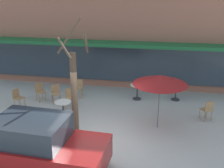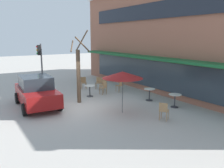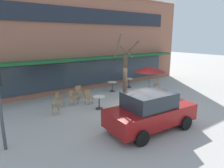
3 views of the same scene
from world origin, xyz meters
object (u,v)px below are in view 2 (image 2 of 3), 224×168
(cafe_table_near_wall, at_px, (90,89))
(cafe_table_by_tree, at_px, (175,98))
(cafe_chair_0, at_px, (84,82))
(street_tree, at_px, (79,73))
(patio_umbrella_green_folded, at_px, (123,75))
(cafe_chair_1, at_px, (103,84))
(cafe_chair_3, at_px, (120,85))
(cafe_chair_4, at_px, (99,82))
(cafe_table_streetside, at_px, (149,92))
(traffic_light_pole, at_px, (40,58))
(cafe_chair_2, at_px, (104,87))
(cafe_chair_5, at_px, (164,110))
(parked_sedan, at_px, (36,92))

(cafe_table_near_wall, bearing_deg, cafe_table_by_tree, 31.72)
(cafe_chair_0, distance_m, street_tree, 4.11)
(patio_umbrella_green_folded, relative_size, cafe_chair_1, 2.47)
(cafe_chair_0, height_order, cafe_chair_3, same)
(cafe_chair_3, bearing_deg, cafe_chair_0, -143.20)
(cafe_chair_4, bearing_deg, street_tree, -46.33)
(cafe_table_streetside, height_order, cafe_chair_0, cafe_chair_0)
(street_tree, bearing_deg, cafe_table_streetside, 63.47)
(cafe_chair_4, relative_size, traffic_light_pole, 0.26)
(cafe_table_by_tree, height_order, traffic_light_pole, traffic_light_pole)
(cafe_table_near_wall, relative_size, cafe_chair_2, 0.85)
(cafe_chair_0, distance_m, cafe_chair_1, 1.75)
(cafe_chair_0, distance_m, cafe_chair_5, 8.47)
(patio_umbrella_green_folded, relative_size, cafe_chair_3, 2.47)
(cafe_table_streetside, height_order, cafe_chair_3, cafe_chair_3)
(cafe_table_streetside, relative_size, cafe_chair_2, 0.85)
(cafe_chair_3, relative_size, street_tree, 0.20)
(cafe_chair_5, bearing_deg, street_tree, -157.65)
(cafe_table_streetside, distance_m, cafe_chair_4, 4.79)
(cafe_table_by_tree, xyz_separation_m, street_tree, (-3.83, -4.14, 1.30))
(cafe_table_by_tree, bearing_deg, traffic_light_pole, -154.79)
(cafe_chair_3, bearing_deg, cafe_chair_5, -14.81)
(cafe_table_by_tree, height_order, cafe_chair_2, cafe_chair_2)
(cafe_chair_1, height_order, street_tree, street_tree)
(cafe_chair_0, bearing_deg, cafe_table_by_tree, 17.18)
(cafe_chair_3, height_order, parked_sedan, parked_sedan)
(cafe_table_streetside, xyz_separation_m, cafe_chair_2, (-2.99, -1.56, 0.01))
(cafe_table_by_tree, height_order, cafe_chair_3, cafe_chair_3)
(cafe_chair_3, xyz_separation_m, cafe_chair_5, (6.09, -1.61, 0.00))
(cafe_table_near_wall, bearing_deg, street_tree, -51.82)
(cafe_table_by_tree, relative_size, parked_sedan, 0.18)
(cafe_chair_0, distance_m, parked_sedan, 5.24)
(cafe_chair_0, bearing_deg, cafe_chair_1, 30.48)
(parked_sedan, relative_size, street_tree, 0.99)
(cafe_table_by_tree, height_order, street_tree, street_tree)
(cafe_chair_0, height_order, street_tree, street_tree)
(cafe_chair_1, bearing_deg, cafe_table_by_tree, 13.25)
(cafe_chair_2, distance_m, traffic_light_pole, 6.12)
(patio_umbrella_green_folded, xyz_separation_m, street_tree, (-3.05, -1.08, -0.20))
(cafe_chair_1, distance_m, street_tree, 3.62)
(cafe_table_by_tree, relative_size, cafe_chair_1, 0.85)
(cafe_chair_2, bearing_deg, cafe_chair_5, -2.45)
(cafe_chair_2, distance_m, street_tree, 2.87)
(cafe_chair_2, relative_size, street_tree, 0.20)
(cafe_table_near_wall, height_order, parked_sedan, parked_sedan)
(cafe_chair_1, height_order, cafe_chair_4, same)
(cafe_table_near_wall, xyz_separation_m, cafe_chair_5, (6.01, 0.89, 0.01))
(cafe_table_streetside, bearing_deg, street_tree, -116.53)
(cafe_table_streetside, height_order, patio_umbrella_green_folded, patio_umbrella_green_folded)
(cafe_table_streetside, relative_size, cafe_chair_1, 0.85)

